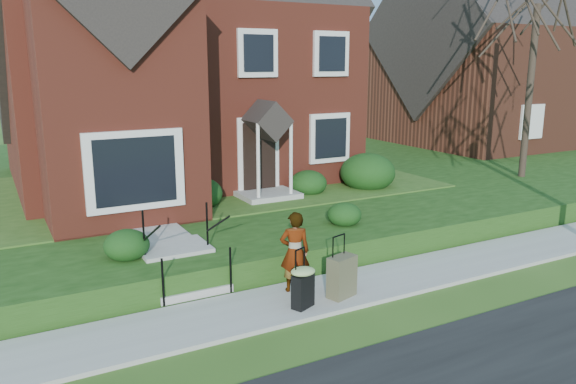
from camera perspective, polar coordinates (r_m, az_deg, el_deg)
ground at (r=11.04m, az=5.00°, el=-10.22°), size 120.00×120.00×0.00m
sidewalk at (r=11.03m, az=5.00°, el=-10.03°), size 60.00×1.60×0.08m
terrace at (r=21.98m, az=-1.91°, el=2.39°), size 44.00×20.00×0.60m
walkway at (r=14.29m, az=-14.75°, el=-2.50°), size 1.20×6.00×0.06m
main_house at (r=18.87m, az=-12.12°, el=15.51°), size 10.40×10.20×9.40m
neighbour_house at (r=29.11m, az=20.24°, el=14.01°), size 9.40×8.00×9.20m
front_steps at (r=11.43m, az=-10.83°, el=-7.03°), size 1.40×2.02×1.50m
foundation_shrubs at (r=15.48m, az=-1.09°, el=0.82°), size 9.93×4.28×1.18m
woman at (r=10.65m, az=0.69°, el=-6.09°), size 0.66×0.55×1.56m
suitcase_black at (r=10.07m, az=1.53°, el=-9.41°), size 0.56×0.52×1.09m
suitcase_olive at (r=10.57m, az=5.49°, el=-8.53°), size 0.61×0.45×1.18m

